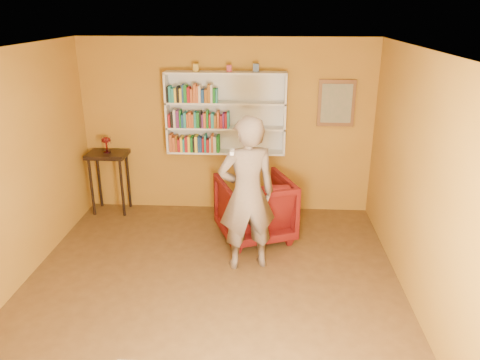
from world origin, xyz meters
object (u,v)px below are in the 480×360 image
ruby_lustre (106,141)px  person (247,194)px  armchair (255,208)px  bookshelf (226,113)px  console_table (108,163)px

ruby_lustre → person: person is taller
person → armchair: bearing=-111.4°
bookshelf → console_table: bookshelf is taller
ruby_lustre → person: (2.24, -1.57, -0.19)m
armchair → person: 0.96m
console_table → armchair: 2.47m
ruby_lustre → person: size_ratio=0.13×
bookshelf → person: (0.40, -1.73, -0.62)m
bookshelf → armchair: (0.47, -0.93, -1.15)m
bookshelf → console_table: bearing=-175.1°
console_table → person: person is taller
console_table → armchair: (2.32, -0.77, -0.37)m
bookshelf → ruby_lustre: bearing=-175.1°
bookshelf → person: bearing=-77.1°
ruby_lustre → bookshelf: bearing=4.9°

